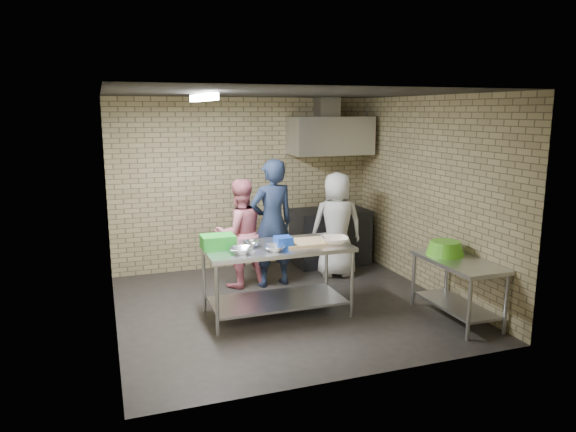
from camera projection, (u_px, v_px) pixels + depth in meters
The scene contains 26 objects.
floor at pixel (286, 306), 6.89m from camera, with size 4.20×4.20×0.00m, color black.
ceiling at pixel (286, 93), 6.37m from camera, with size 4.20×4.20×0.00m, color black.
back_wall at pixel (245, 183), 8.48m from camera, with size 4.20×0.06×2.70m, color #9D8D62.
front_wall at pixel (359, 240), 4.78m from camera, with size 4.20×0.06×2.70m, color #9D8D62.
left_wall at pixel (109, 215), 5.94m from camera, with size 0.06×4.00×2.70m, color #9D8D62.
right_wall at pixel (429, 195), 7.32m from camera, with size 0.06×4.00×2.70m, color #9D8D62.
prep_table at pixel (277, 280), 6.54m from camera, with size 1.77×0.88×0.88m, color silver.
side_counter at pixel (457, 290), 6.39m from camera, with size 0.60×1.20×0.75m, color silver.
stove at pixel (330, 236), 8.77m from camera, with size 1.20×0.70×0.90m, color black.
range_hood at pixel (330, 136), 8.50m from camera, with size 1.30×0.60×0.60m, color silver.
hood_duct at pixel (327, 107), 8.55m from camera, with size 0.35×0.30×0.30m, color #A5A8AD.
wall_shelf at pixel (342, 146), 8.81m from camera, with size 0.80×0.20×0.04m, color #3F2B19.
fluorescent_fixture at pixel (203, 97), 6.05m from camera, with size 0.10×1.25×0.08m, color white.
green_crate at pixel (218, 242), 6.32m from camera, with size 0.39×0.29×0.16m, color green.
blue_tub at pixel (283, 242), 6.36m from camera, with size 0.20×0.20×0.13m, color #163FA9.
cutting_board at pixel (304, 242), 6.55m from camera, with size 0.54×0.41×0.03m, color tan.
mixing_bowl_a at pixel (241, 250), 6.10m from camera, with size 0.28×0.28×0.07m, color silver.
mixing_bowl_b at pixel (252, 244), 6.40m from camera, with size 0.21×0.21×0.07m, color #ADB0B4.
mixing_bowl_c at pixel (275, 248), 6.21m from camera, with size 0.25×0.25×0.06m, color silver.
ceramic_bowl at pixel (335, 240), 6.54m from camera, with size 0.34×0.34×0.08m, color beige.
green_basin at pixel (445, 248), 6.53m from camera, with size 0.46×0.46×0.17m, color #59C626, non-canonical shape.
bottle_red at pixel (328, 139), 8.70m from camera, with size 0.07×0.07×0.18m, color #B22619.
bottle_green at pixel (350, 140), 8.84m from camera, with size 0.06×0.06×0.15m, color green.
man_navy at pixel (272, 223), 7.56m from camera, with size 0.67×0.44×1.83m, color #161C37.
woman_pink at pixel (240, 233), 7.56m from camera, with size 0.76×0.59×1.55m, color #D4707F.
woman_white at pixel (337, 225), 8.04m from camera, with size 0.78×0.51×1.60m, color silver.
Camera 1 is at (-2.15, -6.17, 2.49)m, focal length 33.14 mm.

